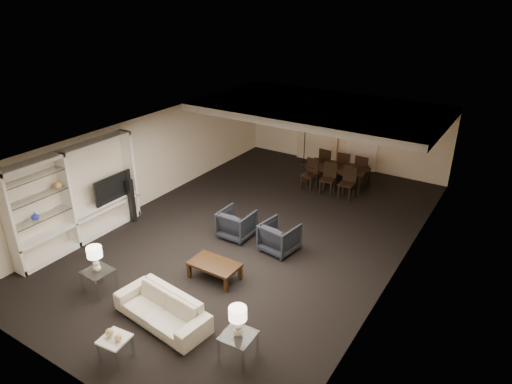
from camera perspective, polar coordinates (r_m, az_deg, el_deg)
The scene contains 35 objects.
floor at distance 11.56m, azimuth -0.00°, elevation -4.96°, with size 11.00×11.00×0.00m, color black.
ceiling at distance 10.54m, azimuth -0.00°, elevation 6.93°, with size 7.00×11.00×0.02m, color silver.
wall_back at distance 15.63m, azimuth 10.94°, elevation 7.65°, with size 7.00×0.02×2.50m, color beige.
wall_front at distance 7.60m, azimuth -23.48°, elevation -13.77°, with size 7.00×0.02×2.50m, color beige.
wall_left at distance 13.06m, azimuth -13.12°, elevation 4.04°, with size 0.02×11.00×2.50m, color beige.
wall_right at distance 9.77m, azimuth 17.66°, elevation -3.80°, with size 0.02×11.00×2.50m, color beige.
ceiling_soffit at distance 13.55m, azimuth 8.07°, elevation 10.29°, with size 7.00×4.00×0.20m, color silver.
curtains at distance 15.91m, azimuth 7.80°, elevation 7.98°, with size 1.50×0.12×2.40m, color beige.
door at distance 15.44m, azimuth 13.25°, elevation 6.44°, with size 0.90×0.05×2.10m, color silver.
painting at distance 14.92m, azimuth 18.49°, elevation 7.20°, with size 0.95×0.04×0.65m, color #142D38.
media_unit at distance 11.43m, azimuth -21.49°, elevation -0.56°, with size 0.38×3.40×2.35m, color white, non-canonical shape.
pendant_light at distance 13.56m, azimuth 9.11°, elevation 8.12°, with size 0.52×0.52×0.24m, color #D8591E.
sofa at distance 8.80m, azimuth -11.69°, elevation -14.12°, with size 1.93×0.75×0.56m, color beige.
coffee_table at distance 9.80m, azimuth -5.19°, elevation -9.77°, with size 1.06×0.62×0.38m, color #301D0D, non-canonical shape.
armchair_left at distance 11.18m, azimuth -2.42°, elevation -3.97°, with size 0.76×0.79×0.72m, color black.
armchair_right at distance 10.63m, azimuth 2.94°, elevation -5.63°, with size 0.76×0.79×0.72m, color black.
side_table_left at distance 9.89m, azimuth -19.00°, elevation -10.47°, with size 0.53×0.53×0.49m, color white, non-canonical shape.
side_table_right at distance 7.97m, azimuth -2.22°, elevation -18.72°, with size 0.53×0.53×0.49m, color silver, non-canonical shape.
table_lamp_left at distance 9.61m, azimuth -19.42°, elevation -7.93°, with size 0.30×0.30×0.55m, color beige, non-canonical shape.
table_lamp_right at distance 7.62m, azimuth -2.28°, elevation -15.88°, with size 0.30×0.30×0.55m, color beige, non-canonical shape.
marble_table at distance 8.30m, azimuth -17.09°, elevation -18.19°, with size 0.44×0.44×0.44m, color white, non-canonical shape.
gold_gourd_a at distance 8.17m, azimuth -17.84°, elevation -16.38°, with size 0.14×0.14×0.14m, color tan.
gold_gourd_b at distance 8.05m, azimuth -16.85°, elevation -17.02°, with size 0.12×0.12×0.12m, color #ECC17C.
television at distance 11.97m, azimuth -17.76°, elevation 0.62°, with size 0.15×1.12×0.65m, color black.
vase_blue at distance 10.92m, azimuth -25.91°, elevation -2.70°, with size 0.18×0.18×0.18m, color #2A38B7.
vase_amber at distance 11.04m, azimuth -23.56°, elevation 0.91°, with size 0.18×0.18×0.19m, color gold.
floor_speaker at distance 12.21m, azimuth -15.30°, elevation -1.05°, with size 0.13×0.13×1.19m, color black.
dining_table at distance 14.19m, azimuth 9.98°, elevation 1.93°, with size 1.78×0.99×0.63m, color black.
chair_nl at distance 13.80m, azimuth 6.67°, elevation 2.16°, with size 0.43×0.43×0.93m, color black, non-canonical shape.
chair_nm at distance 13.58m, azimuth 8.94°, elevation 1.63°, with size 0.43×0.43×0.93m, color black, non-canonical shape.
chair_nr at distance 13.38m, azimuth 11.28°, elevation 1.08°, with size 0.43×0.43×0.93m, color black, non-canonical shape.
chair_fl at distance 14.91m, azimuth 8.89°, elevation 3.77°, with size 0.43×0.43×0.93m, color black, non-canonical shape.
chair_fm at distance 14.70m, azimuth 11.02°, elevation 3.30°, with size 0.43×0.43×0.93m, color black, non-canonical shape.
chair_fr at distance 14.52m, azimuth 13.21°, elevation 2.81°, with size 0.43×0.43×0.93m, color black, non-canonical shape.
floor_lamp at distance 15.54m, azimuth 6.09°, elevation 6.14°, with size 0.23×0.23×1.61m, color black, non-canonical shape.
Camera 1 is at (5.37, -8.48, 5.73)m, focal length 32.00 mm.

